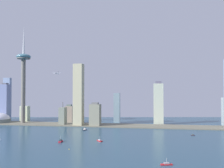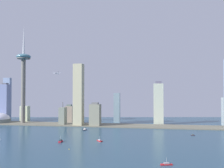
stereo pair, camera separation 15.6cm
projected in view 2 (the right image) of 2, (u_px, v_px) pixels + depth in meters
waterfront_pier at (99, 125)px, 749.52m from camera, size 900.82×75.12×2.65m
observation_tower at (23, 71)px, 801.42m from camera, size 40.88×40.88×281.01m
skyscraper_0 at (69, 114)px, 811.18m from camera, size 22.49×14.89×53.66m
skyscraper_1 at (7, 99)px, 894.77m from camera, size 22.90×12.22×135.27m
skyscraper_4 at (159, 104)px, 775.83m from camera, size 26.98×25.69×119.76m
skyscraper_5 at (25, 114)px, 840.82m from camera, size 24.89×18.68×62.11m
skyscraper_7 at (63, 116)px, 758.97m from camera, size 16.39×21.81×62.56m
skyscraper_8 at (5, 103)px, 852.44m from camera, size 24.10×23.72×117.35m
skyscraper_9 at (117, 108)px, 822.49m from camera, size 17.85×13.62×86.84m
skyscraper_10 at (79, 95)px, 741.45m from camera, size 24.20×24.56×164.41m
skyscraper_11 at (95, 115)px, 730.85m from camera, size 27.40×24.17×62.55m
boat_0 at (166, 164)px, 345.72m from camera, size 15.21×8.27×8.99m
boat_3 at (61, 141)px, 503.34m from camera, size 6.79×15.38×11.19m
boat_4 at (100, 141)px, 511.96m from camera, size 13.11×14.38×9.26m
boat_6 at (85, 130)px, 657.36m from camera, size 8.47×18.48×8.37m
boat_7 at (193, 135)px, 577.83m from camera, size 8.70×5.71×2.94m
channel_buoy_0 at (69, 149)px, 438.62m from camera, size 1.52×1.52×1.63m
airplane at (57, 73)px, 780.90m from camera, size 25.48×24.94×7.71m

